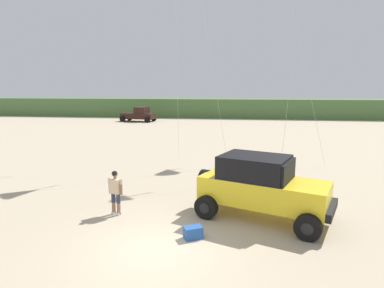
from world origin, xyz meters
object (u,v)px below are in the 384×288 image
(jeep, at_px, (262,186))
(distant_pickup, at_px, (139,115))
(cooler_box, at_px, (193,232))
(person_watching, at_px, (116,190))

(jeep, relative_size, distant_pickup, 1.03)
(cooler_box, bearing_deg, distant_pickup, 80.91)
(person_watching, relative_size, cooler_box, 2.98)
(jeep, distance_m, distant_pickup, 35.12)
(jeep, xyz_separation_m, cooler_box, (-2.20, -1.96, -1.01))
(cooler_box, bearing_deg, jeep, 13.28)
(jeep, relative_size, cooler_box, 8.92)
(jeep, bearing_deg, person_watching, -175.57)
(distant_pickup, bearing_deg, person_watching, -74.72)
(person_watching, distance_m, distant_pickup, 33.73)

